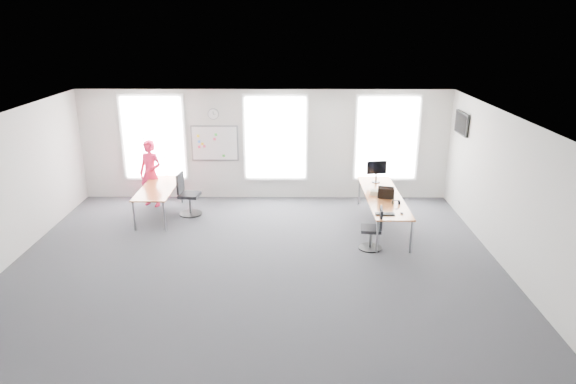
{
  "coord_description": "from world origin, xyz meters",
  "views": [
    {
      "loc": [
        0.74,
        -9.59,
        4.76
      ],
      "look_at": [
        0.66,
        1.2,
        1.1
      ],
      "focal_mm": 32.0,
      "sensor_mm": 36.0,
      "label": 1
    }
  ],
  "objects_px": {
    "desk_right": "(383,198)",
    "chair_left": "(187,197)",
    "person": "(151,173)",
    "monitor": "(377,170)",
    "desk_left": "(158,190)",
    "chair_right": "(374,231)",
    "headphones": "(396,202)",
    "keyboard": "(385,214)"
  },
  "relations": [
    {
      "from": "keyboard",
      "to": "monitor",
      "type": "height_order",
      "value": "monitor"
    },
    {
      "from": "headphones",
      "to": "monitor",
      "type": "distance_m",
      "value": 1.69
    },
    {
      "from": "desk_right",
      "to": "person",
      "type": "bearing_deg",
      "value": 166.62
    },
    {
      "from": "desk_right",
      "to": "chair_right",
      "type": "relative_size",
      "value": 3.32
    },
    {
      "from": "keyboard",
      "to": "monitor",
      "type": "relative_size",
      "value": 0.73
    },
    {
      "from": "desk_left",
      "to": "headphones",
      "type": "xyz_separation_m",
      "value": [
        5.69,
        -1.24,
        0.12
      ]
    },
    {
      "from": "desk_right",
      "to": "headphones",
      "type": "xyz_separation_m",
      "value": [
        0.18,
        -0.6,
        0.1
      ]
    },
    {
      "from": "chair_left",
      "to": "headphones",
      "type": "relative_size",
      "value": 5.98
    },
    {
      "from": "desk_right",
      "to": "keyboard",
      "type": "xyz_separation_m",
      "value": [
        -0.17,
        -1.24,
        0.06
      ]
    },
    {
      "from": "person",
      "to": "monitor",
      "type": "height_order",
      "value": "person"
    },
    {
      "from": "desk_left",
      "to": "person",
      "type": "height_order",
      "value": "person"
    },
    {
      "from": "keyboard",
      "to": "headphones",
      "type": "distance_m",
      "value": 0.72
    },
    {
      "from": "desk_left",
      "to": "person",
      "type": "bearing_deg",
      "value": 116.24
    },
    {
      "from": "monitor",
      "to": "person",
      "type": "bearing_deg",
      "value": 168.35
    },
    {
      "from": "headphones",
      "to": "chair_left",
      "type": "bearing_deg",
      "value": 162.0
    },
    {
      "from": "keyboard",
      "to": "chair_left",
      "type": "bearing_deg",
      "value": 163.24
    },
    {
      "from": "monitor",
      "to": "desk_right",
      "type": "bearing_deg",
      "value": -97.53
    },
    {
      "from": "desk_right",
      "to": "chair_left",
      "type": "bearing_deg",
      "value": 171.44
    },
    {
      "from": "desk_right",
      "to": "headphones",
      "type": "relative_size",
      "value": 17.31
    },
    {
      "from": "desk_left",
      "to": "monitor",
      "type": "xyz_separation_m",
      "value": [
        5.5,
        0.41,
        0.41
      ]
    },
    {
      "from": "person",
      "to": "keyboard",
      "type": "height_order",
      "value": "person"
    },
    {
      "from": "person",
      "to": "desk_right",
      "type": "bearing_deg",
      "value": 6.63
    },
    {
      "from": "desk_left",
      "to": "chair_left",
      "type": "bearing_deg",
      "value": 7.57
    },
    {
      "from": "chair_left",
      "to": "monitor",
      "type": "xyz_separation_m",
      "value": [
        4.81,
        0.32,
        0.63
      ]
    },
    {
      "from": "person",
      "to": "keyboard",
      "type": "distance_m",
      "value": 6.3
    },
    {
      "from": "desk_right",
      "to": "chair_right",
      "type": "height_order",
      "value": "chair_right"
    },
    {
      "from": "desk_right",
      "to": "chair_right",
      "type": "distance_m",
      "value": 1.4
    },
    {
      "from": "chair_right",
      "to": "desk_left",
      "type": "bearing_deg",
      "value": -104.05
    },
    {
      "from": "headphones",
      "to": "person",
      "type": "bearing_deg",
      "value": 158.6
    },
    {
      "from": "chair_right",
      "to": "monitor",
      "type": "xyz_separation_m",
      "value": [
        0.39,
        2.36,
        0.69
      ]
    },
    {
      "from": "desk_right",
      "to": "monitor",
      "type": "distance_m",
      "value": 1.12
    },
    {
      "from": "keyboard",
      "to": "desk_right",
      "type": "bearing_deg",
      "value": 88.26
    },
    {
      "from": "person",
      "to": "headphones",
      "type": "relative_size",
      "value": 9.76
    },
    {
      "from": "chair_left",
      "to": "headphones",
      "type": "bearing_deg",
      "value": -98.95
    },
    {
      "from": "chair_right",
      "to": "person",
      "type": "height_order",
      "value": "person"
    },
    {
      "from": "chair_left",
      "to": "monitor",
      "type": "bearing_deg",
      "value": -80.25
    },
    {
      "from": "desk_right",
      "to": "monitor",
      "type": "relative_size",
      "value": 5.5
    },
    {
      "from": "keyboard",
      "to": "headphones",
      "type": "bearing_deg",
      "value": 67.18
    },
    {
      "from": "desk_right",
      "to": "headphones",
      "type": "height_order",
      "value": "headphones"
    },
    {
      "from": "desk_right",
      "to": "chair_left",
      "type": "relative_size",
      "value": 2.89
    },
    {
      "from": "chair_left",
      "to": "person",
      "type": "height_order",
      "value": "person"
    },
    {
      "from": "desk_right",
      "to": "keyboard",
      "type": "relative_size",
      "value": 7.52
    }
  ]
}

